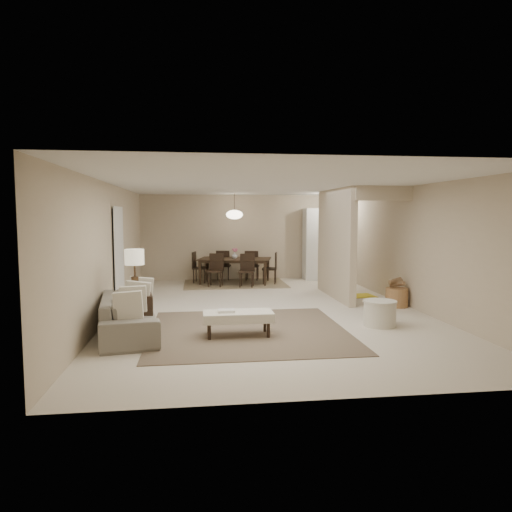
{
  "coord_description": "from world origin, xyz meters",
  "views": [
    {
      "loc": [
        -1.35,
        -8.94,
        1.91
      ],
      "look_at": [
        -0.15,
        0.52,
        1.05
      ],
      "focal_mm": 32.0,
      "sensor_mm": 36.0,
      "label": 1
    }
  ],
  "objects": [
    {
      "name": "sofa",
      "position": [
        -2.45,
        -1.6,
        0.31
      ],
      "size": [
        2.24,
        1.15,
        0.63
      ],
      "primitive_type": "imported",
      "rotation": [
        0.0,
        0.0,
        1.72
      ],
      "color": "gray",
      "rests_on": "floor"
    },
    {
      "name": "doorway",
      "position": [
        -2.97,
        0.6,
        1.02
      ],
      "size": [
        0.04,
        0.9,
        2.04
      ],
      "primitive_type": "cube",
      "color": "black",
      "rests_on": "floor"
    },
    {
      "name": "side_table",
      "position": [
        -2.4,
        -1.23,
        0.29
      ],
      "size": [
        0.61,
        0.61,
        0.59
      ],
      "primitive_type": "cube",
      "rotation": [
        0.0,
        0.0,
        0.16
      ],
      "color": "black",
      "rests_on": "floor"
    },
    {
      "name": "yellow_mat",
      "position": [
        2.3,
        1.29,
        0.01
      ],
      "size": [
        0.99,
        0.67,
        0.01
      ],
      "primitive_type": "cube",
      "rotation": [
        0.0,
        0.0,
        0.11
      ],
      "color": "yellow",
      "rests_on": "floor"
    },
    {
      "name": "back_wall",
      "position": [
        0.0,
        4.5,
        1.25
      ],
      "size": [
        6.0,
        0.0,
        6.0
      ],
      "primitive_type": "plane",
      "rotation": [
        1.57,
        0.0,
        0.0
      ],
      "color": "#BFAC90",
      "rests_on": "floor"
    },
    {
      "name": "round_pouf",
      "position": [
        1.74,
        -1.54,
        0.22
      ],
      "size": [
        0.56,
        0.56,
        0.44
      ],
      "primitive_type": "cylinder",
      "color": "silver",
      "rests_on": "floor"
    },
    {
      "name": "ottoman_bench",
      "position": [
        -0.74,
        -1.9,
        0.31
      ],
      "size": [
        1.1,
        0.51,
        0.39
      ],
      "rotation": [
        0.0,
        0.0,
        0.01
      ],
      "color": "silver",
      "rests_on": "living_rug"
    },
    {
      "name": "living_rug",
      "position": [
        -0.54,
        -1.6,
        0.01
      ],
      "size": [
        3.2,
        3.2,
        0.01
      ],
      "primitive_type": "cube",
      "color": "brown",
      "rests_on": "floor"
    },
    {
      "name": "pendant_light",
      "position": [
        -0.34,
        3.7,
        1.92
      ],
      "size": [
        0.46,
        0.46,
        0.71
      ],
      "color": "#46311E",
      "rests_on": "ceiling"
    },
    {
      "name": "dining_chairs",
      "position": [
        -0.34,
        3.7,
        0.44
      ],
      "size": [
        2.38,
        1.93,
        0.88
      ],
      "color": "black",
      "rests_on": "dining_rug"
    },
    {
      "name": "table_lamp",
      "position": [
        -2.4,
        -1.23,
        1.15
      ],
      "size": [
        0.32,
        0.32,
        0.76
      ],
      "color": "#46311E",
      "rests_on": "side_table"
    },
    {
      "name": "flush_light",
      "position": [
        2.3,
        3.2,
        2.46
      ],
      "size": [
        0.44,
        0.44,
        0.05
      ],
      "primitive_type": "cylinder",
      "color": "white",
      "rests_on": "ceiling"
    },
    {
      "name": "left_wall",
      "position": [
        -3.0,
        0.0,
        1.25
      ],
      "size": [
        0.0,
        9.0,
        9.0
      ],
      "primitive_type": "plane",
      "rotation": [
        1.57,
        0.0,
        1.57
      ],
      "color": "#BFAC90",
      "rests_on": "floor"
    },
    {
      "name": "pantry_cabinet",
      "position": [
        2.35,
        4.15,
        1.05
      ],
      "size": [
        1.2,
        0.55,
        2.1
      ],
      "primitive_type": "cube",
      "color": "white",
      "rests_on": "floor"
    },
    {
      "name": "dining_rug",
      "position": [
        -0.34,
        3.7,
        0.01
      ],
      "size": [
        2.8,
        2.1,
        0.01
      ],
      "primitive_type": "cube",
      "color": "#8C7457",
      "rests_on": "floor"
    },
    {
      "name": "ceiling",
      "position": [
        0.0,
        0.0,
        2.5
      ],
      "size": [
        9.0,
        9.0,
        0.0
      ],
      "primitive_type": "plane",
      "rotation": [
        3.14,
        0.0,
        0.0
      ],
      "color": "white",
      "rests_on": "back_wall"
    },
    {
      "name": "wicker_basket",
      "position": [
        2.75,
        0.0,
        0.2
      ],
      "size": [
        0.57,
        0.57,
        0.39
      ],
      "primitive_type": "cylinder",
      "rotation": [
        0.0,
        0.0,
        0.3
      ],
      "color": "#98663D",
      "rests_on": "floor"
    },
    {
      "name": "right_wall",
      "position": [
        3.0,
        0.0,
        1.25
      ],
      "size": [
        0.0,
        9.0,
        9.0
      ],
      "primitive_type": "plane",
      "rotation": [
        1.57,
        0.0,
        -1.57
      ],
      "color": "#BFAC90",
      "rests_on": "floor"
    },
    {
      "name": "dining_table",
      "position": [
        -0.34,
        3.7,
        0.35
      ],
      "size": [
        2.18,
        1.53,
        0.7
      ],
      "primitive_type": "imported",
      "rotation": [
        0.0,
        0.0,
        -0.23
      ],
      "color": "black",
      "rests_on": "dining_rug"
    },
    {
      "name": "floor",
      "position": [
        0.0,
        0.0,
        0.0
      ],
      "size": [
        9.0,
        9.0,
        0.0
      ],
      "primitive_type": "plane",
      "color": "beige",
      "rests_on": "ground"
    },
    {
      "name": "vase",
      "position": [
        -0.34,
        3.7,
        0.78
      ],
      "size": [
        0.19,
        0.19,
        0.17
      ],
      "primitive_type": "imported",
      "rotation": [
        0.0,
        0.0,
        0.15
      ],
      "color": "white",
      "rests_on": "dining_table"
    },
    {
      "name": "partition",
      "position": [
        1.8,
        1.25,
        1.25
      ],
      "size": [
        0.15,
        2.5,
        2.5
      ],
      "primitive_type": "cube",
      "color": "#BFAC90",
      "rests_on": "floor"
    }
  ]
}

